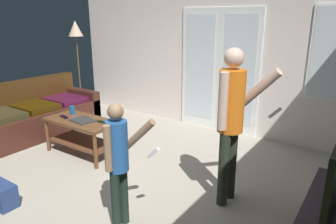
{
  "coord_description": "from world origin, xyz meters",
  "views": [
    {
      "loc": [
        2.55,
        -2.31,
        1.89
      ],
      "look_at": [
        0.81,
        0.23,
        0.96
      ],
      "focal_mm": 32.91,
      "sensor_mm": 36.0,
      "label": 1
    }
  ],
  "objects": [
    {
      "name": "wall_back_with_doors",
      "position": [
        0.07,
        2.52,
        1.34
      ],
      "size": [
        5.61,
        0.09,
        2.77
      ],
      "color": "silver",
      "rests_on": "ground_plane"
    },
    {
      "name": "cup_near_edge",
      "position": [
        -1.14,
        0.54,
        0.58
      ],
      "size": [
        0.07,
        0.07,
        0.13
      ],
      "primitive_type": "cylinder",
      "color": "#174F94",
      "rests_on": "coffee_table"
    },
    {
      "name": "person_adult",
      "position": [
        1.42,
        0.48,
        0.98
      ],
      "size": [
        0.58,
        0.44,
        1.64
      ],
      "color": "#262C21",
      "rests_on": "ground_plane"
    },
    {
      "name": "laptop_closed",
      "position": [
        -0.76,
        0.41,
        0.53
      ],
      "size": [
        0.36,
        0.29,
        0.02
      ],
      "primitive_type": "cube",
      "rotation": [
        0.0,
        0.0,
        -0.13
      ],
      "color": "#333433",
      "rests_on": "coffee_table"
    },
    {
      "name": "leather_couch",
      "position": [
        -2.16,
        0.52,
        0.3
      ],
      "size": [
        0.9,
        2.13,
        0.89
      ],
      "color": "#3F1E17",
      "rests_on": "ground_plane"
    },
    {
      "name": "dvd_remote_slim",
      "position": [
        -0.47,
        0.51,
        0.53
      ],
      "size": [
        0.17,
        0.06,
        0.02
      ],
      "primitive_type": "cube",
      "rotation": [
        0.0,
        0.0,
        0.07
      ],
      "color": "black",
      "rests_on": "coffee_table"
    },
    {
      "name": "ground_plane",
      "position": [
        0.0,
        0.0,
        -0.01
      ],
      "size": [
        5.61,
        5.11,
        0.02
      ],
      "primitive_type": "cube",
      "color": "#A69D8C"
    },
    {
      "name": "floor_lamp",
      "position": [
        -2.46,
        1.81,
        1.58
      ],
      "size": [
        0.28,
        0.28,
        1.87
      ],
      "color": "#292D24",
      "rests_on": "ground_plane"
    },
    {
      "name": "coffee_table",
      "position": [
        -0.82,
        0.43,
        0.38
      ],
      "size": [
        1.09,
        0.53,
        0.52
      ],
      "color": "brown",
      "rests_on": "ground_plane"
    },
    {
      "name": "person_child",
      "position": [
        0.77,
        -0.49,
        0.72
      ],
      "size": [
        0.43,
        0.36,
        1.21
      ],
      "color": "black",
      "rests_on": "ground_plane"
    },
    {
      "name": "tv_remote_black",
      "position": [
        -1.11,
        0.35,
        0.53
      ],
      "size": [
        0.18,
        0.08,
        0.02
      ],
      "primitive_type": "cube",
      "rotation": [
        0.0,
        0.0,
        -0.21
      ],
      "color": "black",
      "rests_on": "coffee_table"
    },
    {
      "name": "backpack",
      "position": [
        -0.5,
        -0.96,
        0.12
      ],
      "size": [
        0.35,
        0.23,
        0.25
      ],
      "color": "navy",
      "rests_on": "ground_plane"
    }
  ]
}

